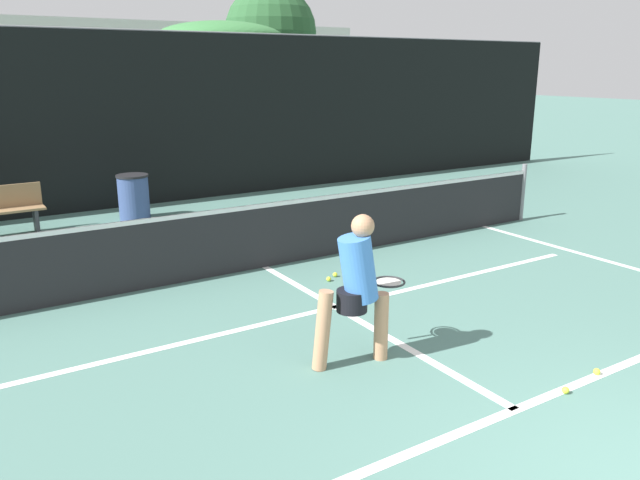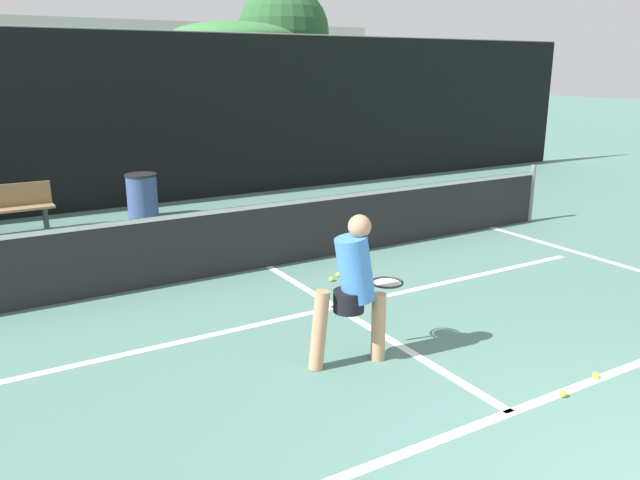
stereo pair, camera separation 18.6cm
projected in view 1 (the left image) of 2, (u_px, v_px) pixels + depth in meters
name	position (u px, v px, depth m)	size (l,w,h in m)	color
court_baseline_near	(516.00, 409.00, 5.33)	(11.00, 0.10, 0.01)	white
court_service_line	(335.00, 307.00, 7.61)	(8.25, 0.10, 0.01)	white
court_center_mark	(357.00, 319.00, 7.23)	(0.10, 4.66, 0.01)	white
court_sideline_right	(597.00, 258.00, 9.54)	(0.10, 5.66, 0.01)	white
net	(264.00, 233.00, 8.99)	(11.09, 0.09, 1.07)	slate
fence_back	(147.00, 120.00, 12.89)	(24.00, 0.06, 3.55)	black
player_practicing	(356.00, 285.00, 5.97)	(1.17, 0.51, 1.51)	tan
tennis_ball_scattered_2	(329.00, 279.00, 8.51)	(0.07, 0.07, 0.07)	#D1E033
tennis_ball_scattered_3	(335.00, 275.00, 8.69)	(0.07, 0.07, 0.07)	#D1E033
tennis_ball_scattered_4	(566.00, 390.00, 5.59)	(0.07, 0.07, 0.07)	#D1E033
tennis_ball_scattered_5	(597.00, 372.00, 5.93)	(0.07, 0.07, 0.07)	#D1E033
trash_bin	(134.00, 197.00, 11.88)	(0.60, 0.60, 0.86)	#384C7F
parked_car	(180.00, 151.00, 17.11)	(1.77, 4.41, 1.39)	maroon
tree_west	(271.00, 32.00, 21.65)	(3.17, 3.17, 5.58)	brown
tree_mid	(220.00, 39.00, 17.74)	(3.61, 3.61, 4.08)	brown
building_far	(15.00, 74.00, 28.78)	(36.00, 2.40, 5.01)	beige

